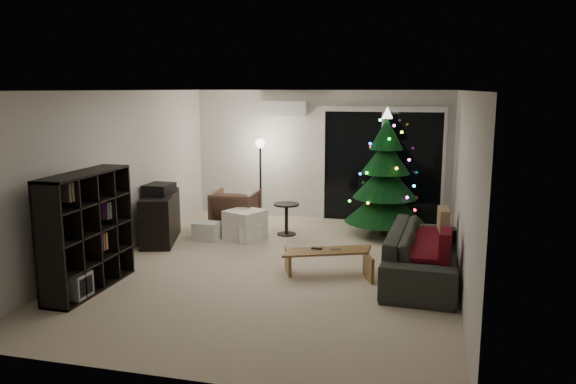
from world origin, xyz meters
name	(u,v)px	position (x,y,z in m)	size (l,w,h in m)	color
room	(327,182)	(0.46, 1.49, 1.02)	(6.50, 7.51, 2.60)	beige
bookshelf	(74,231)	(-2.25, -1.44, 0.75)	(0.38, 1.51, 1.51)	black
media_cabinet	(160,218)	(-2.25, 0.89, 0.40)	(0.48, 1.29, 0.80)	black
stereo	(159,189)	(-2.25, 0.89, 0.89)	(0.41, 0.48, 0.17)	black
armchair	(235,210)	(-1.30, 1.93, 0.36)	(0.77, 0.79, 0.72)	#4C3228
ottoman	(245,225)	(-0.92, 1.35, 0.25)	(0.56, 0.56, 0.50)	white
cardboard_box_a	(207,231)	(-1.53, 1.15, 0.15)	(0.43, 0.32, 0.30)	silver
cardboard_box_b	(248,233)	(-0.83, 1.24, 0.14)	(0.41, 0.31, 0.29)	silver
side_table	(286,219)	(-0.31, 1.81, 0.28)	(0.45, 0.45, 0.56)	black
floor_lamp	(260,182)	(-1.05, 2.68, 0.77)	(0.25, 0.25, 1.53)	black
sofa	(424,254)	(2.05, 0.04, 0.34)	(2.33, 0.91, 0.68)	black
sofa_throw	(417,242)	(1.95, 0.04, 0.49)	(0.73, 1.68, 0.06)	#470A08
cushion_a	(443,224)	(2.30, 0.69, 0.61)	(0.13, 0.45, 0.45)	olive
cushion_b	(445,248)	(2.30, -0.61, 0.61)	(0.13, 0.45, 0.45)	#470A08
coffee_table	(327,263)	(0.78, -0.20, 0.19)	(1.17, 0.41, 0.37)	olive
remote_a	(317,248)	(0.63, -0.20, 0.38)	(0.15, 0.04, 0.02)	black
remote_b	(336,249)	(0.88, -0.15, 0.38)	(0.14, 0.04, 0.02)	slate
christmas_tree	(385,173)	(1.35, 2.18, 1.11)	(1.37, 1.37, 2.22)	black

